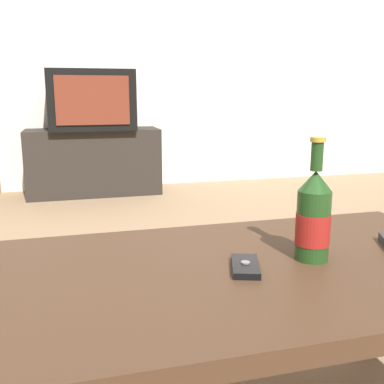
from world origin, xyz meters
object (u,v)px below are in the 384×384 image
Objects in this scene: tv_stand at (94,162)px; beer_bottle at (314,217)px; television at (91,100)px; cell_phone at (245,266)px.

beer_bottle is (0.33, -2.76, 0.27)m from tv_stand.
television reaches higher than tv_stand.
tv_stand reaches higher than cell_phone.
tv_stand is at bearing 111.86° from cell_phone.
beer_bottle is at bearing -83.09° from television.
cell_phone is (-0.16, -0.02, -0.09)m from beer_bottle.
television is at bearing 96.91° from beer_bottle.
tv_stand is 1.61× the size of television.
tv_stand is 8.18× the size of cell_phone.
tv_stand is 2.79m from beer_bottle.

